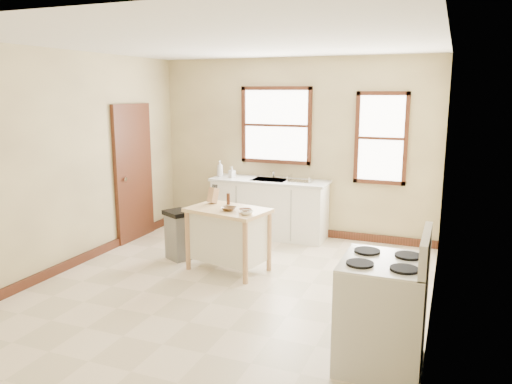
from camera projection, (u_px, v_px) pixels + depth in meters
floor at (229, 287)px, 5.92m from camera, size 5.00×5.00×0.00m
ceiling at (227, 43)px, 5.36m from camera, size 5.00×5.00×0.00m
wall_back at (294, 148)px, 7.92m from camera, size 4.50×0.04×2.80m
wall_left at (70, 161)px, 6.46m from camera, size 0.04×5.00×2.80m
wall_right at (439, 185)px, 4.83m from camera, size 0.04×5.00×2.80m
window_main at (276, 125)px, 7.94m from camera, size 1.17×0.06×1.22m
window_side at (381, 138)px, 7.37m from camera, size 0.77×0.06×1.37m
door_left at (134, 173)px, 7.69m from camera, size 0.06×0.90×2.10m
baseboard_back at (292, 230)px, 8.16m from camera, size 4.50×0.04×0.12m
baseboard_left at (79, 260)px, 6.71m from camera, size 0.04×5.00×0.12m
sink_counter at (270, 208)px, 7.94m from camera, size 1.86×0.62×0.92m
faucet at (274, 171)px, 7.99m from camera, size 0.03×0.03×0.22m
soap_bottle_a at (220, 169)px, 8.10m from camera, size 0.10×0.10×0.26m
soap_bottle_b at (232, 172)px, 7.97m from camera, size 0.11×0.11×0.18m
dish_rack at (300, 179)px, 7.62m from camera, size 0.43×0.38×0.09m
kitchen_island at (228, 240)px, 6.42m from camera, size 1.11×0.83×0.82m
knife_block at (213, 196)px, 6.62m from camera, size 0.13×0.13×0.20m
pepper_grinder at (228, 199)px, 6.55m from camera, size 0.05×0.05×0.15m
bowl_a at (229, 209)px, 6.23m from camera, size 0.19×0.19×0.04m
bowl_b at (245, 210)px, 6.15m from camera, size 0.22×0.22×0.04m
bowl_c at (247, 213)px, 6.02m from camera, size 0.18×0.18×0.05m
trash_bin at (178, 235)px, 6.86m from camera, size 0.45×0.43×0.69m
gas_stove at (383, 298)px, 4.15m from camera, size 0.74×0.75×1.19m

